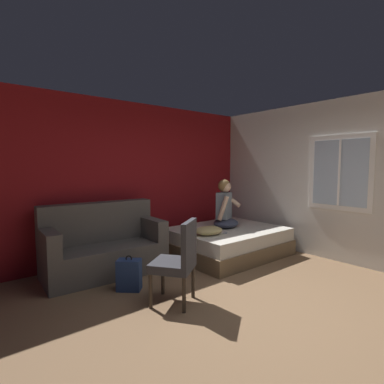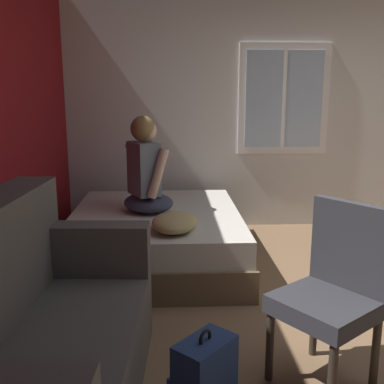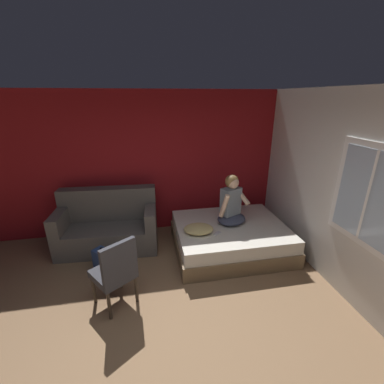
{
  "view_description": "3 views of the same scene",
  "coord_description": "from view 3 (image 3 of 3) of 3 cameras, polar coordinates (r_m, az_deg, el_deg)",
  "views": [
    {
      "loc": [
        -2.54,
        -1.86,
        1.6
      ],
      "look_at": [
        0.52,
        1.86,
        1.18
      ],
      "focal_mm": 28.0,
      "sensor_mm": 36.0,
      "label": 1
    },
    {
      "loc": [
        -2.7,
        1.7,
        1.53
      ],
      "look_at": [
        0.71,
        1.53,
        0.79
      ],
      "focal_mm": 42.0,
      "sensor_mm": 36.0,
      "label": 2
    },
    {
      "loc": [
        -0.07,
        -1.94,
        2.58
      ],
      "look_at": [
        0.63,
        1.8,
        1.15
      ],
      "focal_mm": 24.0,
      "sensor_mm": 36.0,
      "label": 3
    }
  ],
  "objects": [
    {
      "name": "person_seated",
      "position": [
        4.47,
        8.75,
        -2.65
      ],
      "size": [
        0.66,
        0.62,
        0.88
      ],
      "color": "#383D51",
      "rests_on": "bed"
    },
    {
      "name": "backpack",
      "position": [
        4.29,
        -18.88,
        -14.5
      ],
      "size": [
        0.35,
        0.35,
        0.46
      ],
      "color": "navy",
      "rests_on": "ground"
    },
    {
      "name": "cell_phone",
      "position": [
        4.24,
        5.64,
        -9.1
      ],
      "size": [
        0.16,
        0.14,
        0.01
      ],
      "primitive_type": "cube",
      "rotation": [
        0.0,
        0.0,
        5.34
      ],
      "color": "#B7B7BC",
      "rests_on": "bed"
    },
    {
      "name": "bed",
      "position": [
        4.66,
        8.42,
        -9.86
      ],
      "size": [
        1.93,
        1.58,
        0.48
      ],
      "color": "brown",
      "rests_on": "ground"
    },
    {
      "name": "couch",
      "position": [
        4.87,
        -18.04,
        -7.18
      ],
      "size": [
        1.74,
        0.91,
        1.04
      ],
      "color": "#514C47",
      "rests_on": "ground"
    },
    {
      "name": "wall_back_accent",
      "position": [
        5.05,
        -9.52,
        6.18
      ],
      "size": [
        9.94,
        0.16,
        2.7
      ],
      "primitive_type": "cube",
      "color": "maroon",
      "rests_on": "ground"
    },
    {
      "name": "throw_pillow",
      "position": [
        4.22,
        1.46,
        -8.21
      ],
      "size": [
        0.52,
        0.42,
        0.14
      ],
      "primitive_type": "ellipsoid",
      "rotation": [
        0.0,
        0.0,
        -0.13
      ],
      "color": "tan",
      "rests_on": "bed"
    },
    {
      "name": "ground_plane",
      "position": [
        3.23,
        -6.05,
        -32.59
      ],
      "size": [
        40.0,
        40.0,
        0.0
      ],
      "primitive_type": "plane",
      "color": "brown"
    },
    {
      "name": "side_chair",
      "position": [
        3.48,
        -16.67,
        -16.43
      ],
      "size": [
        0.64,
        0.64,
        0.98
      ],
      "color": "#382D23",
      "rests_on": "ground"
    }
  ]
}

